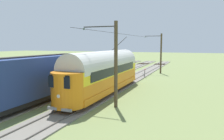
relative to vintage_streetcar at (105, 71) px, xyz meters
The scene contains 11 objects.
ground_plane 7.17m from the vintage_streetcar, 24.24° to the right, with size 220.00×220.00×0.00m, color olive.
track_streetcar_siding 3.81m from the vintage_streetcar, 90.00° to the right, with size 2.80×80.00×0.18m.
track_adjacent_siding 5.62m from the vintage_streetcar, 36.91° to the right, with size 2.80×80.00×0.18m.
track_third_siding 9.11m from the vintage_streetcar, 20.58° to the right, with size 2.80×80.00×0.18m.
track_outer_siding 12.98m from the vintage_streetcar, 14.06° to the right, with size 2.80×80.00×0.18m.
vintage_streetcar is the anchor object (origin of this frame).
coach_adjacent 7.66m from the vintage_streetcar, 57.27° to the left, with size 2.96×13.46×3.85m.
catenary_pole_foreground 17.67m from the vintage_streetcar, 98.77° to the right, with size 3.00×0.28×6.75m.
catenary_pole_mid_near 5.13m from the vintage_streetcar, 122.72° to the left, with size 3.00×0.28×6.75m.
overhead_wire_run 8.32m from the vintage_streetcar, 90.71° to the right, with size 2.79×25.60×0.18m.
switch_stand 12.24m from the vintage_streetcar, 96.01° to the right, with size 0.50×0.30×1.24m.
Camera 1 is at (-14.96, 22.82, 4.98)m, focal length 35.08 mm.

